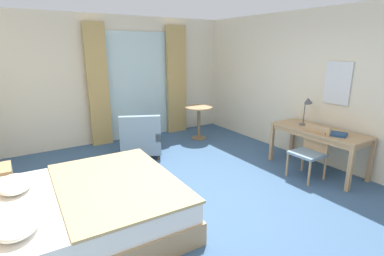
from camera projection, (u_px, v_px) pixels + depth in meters
name	position (u px, v px, depth m)	size (l,w,h in m)	color
ground	(200.00, 203.00, 4.08)	(5.89, 7.20, 0.10)	#38567A
wall_back	(116.00, 80.00, 6.42)	(5.49, 0.12, 2.71)	beige
wall_right	(328.00, 88.00, 5.08)	(0.12, 6.80, 2.71)	beige
balcony_glass_door	(139.00, 86.00, 6.65)	(1.43, 0.02, 2.38)	silver
curtain_panel_left	(98.00, 86.00, 6.07)	(0.42, 0.10, 2.54)	tan
curtain_panel_right	(176.00, 80.00, 7.03)	(0.49, 0.10, 2.54)	tan
bed	(84.00, 209.00, 3.31)	(2.07, 1.94, 0.99)	tan
writing_desk	(319.00, 134.00, 4.89)	(0.65, 1.55, 0.73)	tan
desk_chair	(311.00, 149.00, 4.66)	(0.45, 0.46, 0.85)	gray
desk_lamp	(307.00, 104.00, 5.11)	(0.26, 0.16, 0.50)	#4C4C51
closed_book	(336.00, 134.00, 4.54)	(0.23, 0.29, 0.04)	navy
armchair_by_window	(141.00, 139.00, 5.62)	(1.00, 1.02, 0.86)	gray
round_cafe_table	(199.00, 115.00, 6.64)	(0.62, 0.62, 0.75)	tan
wall_mirror	(338.00, 83.00, 4.84)	(0.02, 0.46, 0.71)	silver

